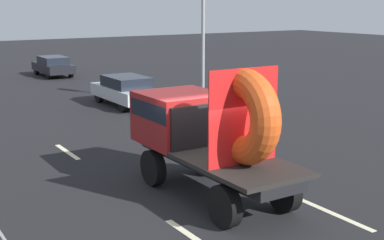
{
  "coord_description": "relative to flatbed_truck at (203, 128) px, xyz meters",
  "views": [
    {
      "loc": [
        -7.02,
        -10.15,
        4.75
      ],
      "look_at": [
        0.17,
        1.21,
        1.78
      ],
      "focal_mm": 49.82,
      "sensor_mm": 36.0,
      "label": 1
    }
  ],
  "objects": [
    {
      "name": "flatbed_truck",
      "position": [
        0.0,
        0.0,
        0.0
      ],
      "size": [
        2.02,
        5.2,
        3.35
      ],
      "color": "black",
      "rests_on": "ground_plane"
    },
    {
      "name": "distant_sedan",
      "position": [
        3.41,
        11.71,
        -0.94
      ],
      "size": [
        1.82,
        4.25,
        1.39
      ],
      "color": "black",
      "rests_on": "ground_plane"
    },
    {
      "name": "lane_dash_left_far",
      "position": [
        -1.7,
        5.41,
        -1.68
      ],
      "size": [
        0.16,
        2.05,
        0.01
      ],
      "primitive_type": "cube",
      "rotation": [
        0.0,
        0.0,
        1.57
      ],
      "color": "beige",
      "rests_on": "ground_plane"
    },
    {
      "name": "lane_dash_right_far",
      "position": [
        1.7,
        5.38,
        -1.68
      ],
      "size": [
        0.16,
        2.11,
        0.01
      ],
      "primitive_type": "cube",
      "rotation": [
        0.0,
        0.0,
        1.57
      ],
      "color": "beige",
      "rests_on": "ground_plane"
    },
    {
      "name": "ground_plane",
      "position": [
        -0.17,
        -0.7,
        -1.68
      ],
      "size": [
        120.0,
        120.0,
        0.0
      ],
      "primitive_type": "plane",
      "color": "black"
    },
    {
      "name": "oncoming_car",
      "position": [
        3.76,
        23.54,
        -0.98
      ],
      "size": [
        1.7,
        3.97,
        1.3
      ],
      "color": "black",
      "rests_on": "ground_plane"
    },
    {
      "name": "traffic_light",
      "position": [
        6.41,
        9.69,
        2.26
      ],
      "size": [
        0.42,
        0.36,
        6.08
      ],
      "color": "gray",
      "rests_on": "ground_plane"
    },
    {
      "name": "lane_dash_right_near",
      "position": [
        1.7,
        -2.63,
        -1.68
      ],
      "size": [
        0.16,
        2.85,
        0.01
      ],
      "primitive_type": "cube",
      "rotation": [
        0.0,
        0.0,
        1.57
      ],
      "color": "beige",
      "rests_on": "ground_plane"
    }
  ]
}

